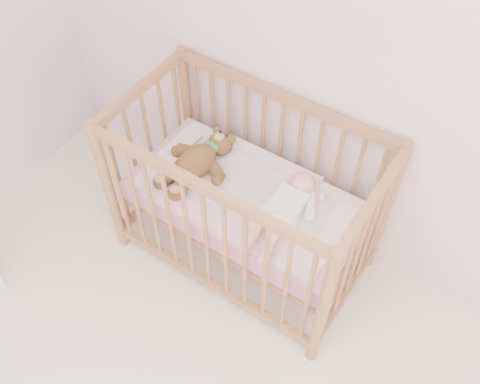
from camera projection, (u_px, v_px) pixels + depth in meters
The scene contains 6 objects.
wall_back at pixel (383, 57), 2.25m from camera, with size 4.00×0.02×2.70m, color silver.
crib at pixel (245, 200), 2.84m from camera, with size 1.36×0.76×1.00m, color #9F6943, non-canonical shape.
mattress at pixel (245, 202), 2.86m from camera, with size 1.22×0.62×0.13m, color pink.
blanket at pixel (245, 193), 2.80m from camera, with size 1.10×0.58×0.06m, color #F2A7BC, non-canonical shape.
baby at pixel (285, 208), 2.64m from camera, with size 0.29×0.60×0.15m, color white, non-canonical shape.
teddy_bear at pixel (196, 161), 2.83m from camera, with size 0.38×0.54×0.15m, color brown, non-canonical shape.
Camera 1 is at (0.54, 0.11, 2.72)m, focal length 40.00 mm.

